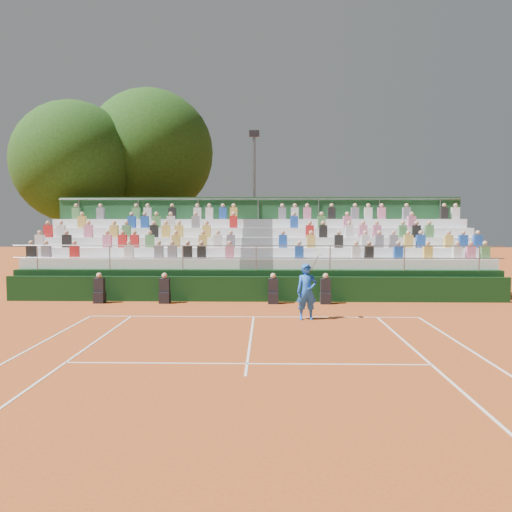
{
  "coord_description": "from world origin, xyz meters",
  "views": [
    {
      "loc": [
        0.44,
        -16.46,
        3.2
      ],
      "look_at": [
        0.0,
        3.5,
        1.8
      ],
      "focal_mm": 35.0,
      "sensor_mm": 36.0,
      "label": 1
    }
  ],
  "objects_px": {
    "tree_east": "(150,153)",
    "tree_west": "(74,163)",
    "tennis_player": "(307,292)",
    "floodlight_mast": "(254,192)"
  },
  "relations": [
    {
      "from": "tree_east",
      "to": "tree_west",
      "type": "bearing_deg",
      "value": -146.05
    },
    {
      "from": "tennis_player",
      "to": "tree_east",
      "type": "bearing_deg",
      "value": 119.73
    },
    {
      "from": "tennis_player",
      "to": "tree_east",
      "type": "height_order",
      "value": "tree_east"
    },
    {
      "from": "tree_west",
      "to": "floodlight_mast",
      "type": "height_order",
      "value": "tree_west"
    },
    {
      "from": "tennis_player",
      "to": "tree_east",
      "type": "distance_m",
      "value": 18.36
    },
    {
      "from": "tennis_player",
      "to": "tree_west",
      "type": "bearing_deg",
      "value": 134.79
    },
    {
      "from": "tree_west",
      "to": "tree_east",
      "type": "bearing_deg",
      "value": 33.95
    },
    {
      "from": "tennis_player",
      "to": "tree_east",
      "type": "relative_size",
      "value": 0.2
    },
    {
      "from": "tennis_player",
      "to": "floodlight_mast",
      "type": "distance_m",
      "value": 14.41
    },
    {
      "from": "tennis_player",
      "to": "floodlight_mast",
      "type": "height_order",
      "value": "floodlight_mast"
    }
  ]
}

